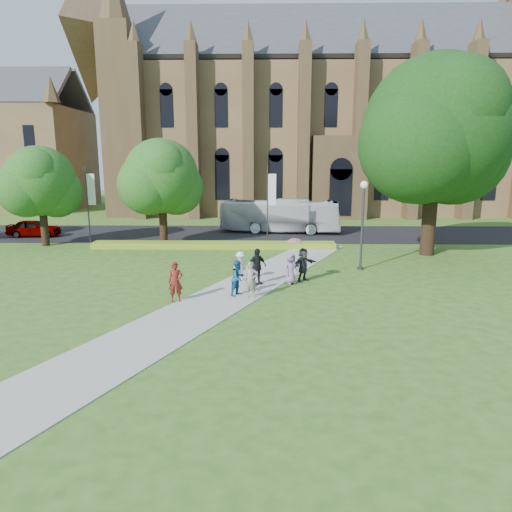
{
  "coord_description": "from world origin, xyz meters",
  "views": [
    {
      "loc": [
        1.73,
        -20.12,
        6.38
      ],
      "look_at": [
        1.33,
        2.69,
        1.6
      ],
      "focal_mm": 32.0,
      "sensor_mm": 36.0,
      "label": 1
    }
  ],
  "objects_px": {
    "streetlamp": "(363,215)",
    "tour_coach": "(280,216)",
    "large_tree": "(436,130)",
    "pedestrian_0": "(176,282)",
    "car_0": "(34,228)"
  },
  "relations": [
    {
      "from": "streetlamp",
      "to": "tour_coach",
      "type": "bearing_deg",
      "value": 106.7
    },
    {
      "from": "large_tree",
      "to": "tour_coach",
      "type": "relative_size",
      "value": 1.22
    },
    {
      "from": "large_tree",
      "to": "tour_coach",
      "type": "xyz_separation_m",
      "value": [
        -9.8,
        9.84,
        -6.84
      ]
    },
    {
      "from": "large_tree",
      "to": "pedestrian_0",
      "type": "relative_size",
      "value": 7.17
    },
    {
      "from": "streetlamp",
      "to": "pedestrian_0",
      "type": "distance_m",
      "value": 12.03
    },
    {
      "from": "car_0",
      "to": "pedestrian_0",
      "type": "height_order",
      "value": "pedestrian_0"
    },
    {
      "from": "streetlamp",
      "to": "large_tree",
      "type": "bearing_deg",
      "value": 39.29
    },
    {
      "from": "tour_coach",
      "to": "streetlamp",
      "type": "bearing_deg",
      "value": -154.93
    },
    {
      "from": "streetlamp",
      "to": "pedestrian_0",
      "type": "relative_size",
      "value": 2.85
    },
    {
      "from": "car_0",
      "to": "streetlamp",
      "type": "bearing_deg",
      "value": -118.39
    },
    {
      "from": "tour_coach",
      "to": "pedestrian_0",
      "type": "relative_size",
      "value": 5.86
    },
    {
      "from": "large_tree",
      "to": "tour_coach",
      "type": "bearing_deg",
      "value": 134.88
    },
    {
      "from": "pedestrian_0",
      "to": "large_tree",
      "type": "bearing_deg",
      "value": 25.51
    },
    {
      "from": "large_tree",
      "to": "pedestrian_0",
      "type": "height_order",
      "value": "large_tree"
    },
    {
      "from": "car_0",
      "to": "pedestrian_0",
      "type": "xyz_separation_m",
      "value": [
        15.61,
        -18.13,
        0.21
      ]
    }
  ]
}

